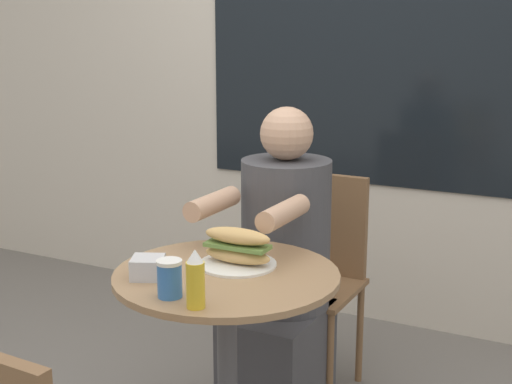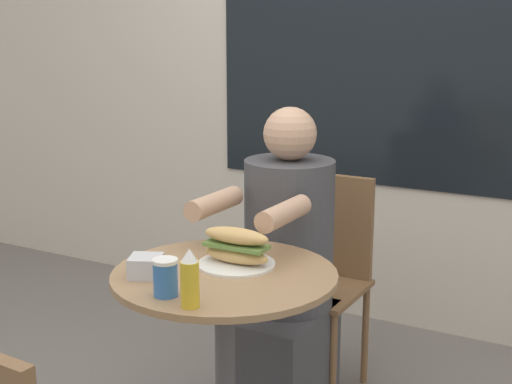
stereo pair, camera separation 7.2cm
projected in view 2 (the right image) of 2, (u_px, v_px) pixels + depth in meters
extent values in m
cube|color=beige|center=(404.00, 38.00, 3.30)|extent=(8.00, 0.08, 2.80)
cube|color=black|center=(372.00, 45.00, 3.34)|extent=(1.59, 0.01, 1.33)
cylinder|color=#997551|center=(225.00, 275.00, 2.07)|extent=(0.66, 0.66, 0.02)
cube|color=brown|center=(313.00, 289.00, 2.82)|extent=(0.39, 0.39, 0.02)
cube|color=brown|center=(332.00, 225.00, 2.92)|extent=(0.35, 0.04, 0.42)
cylinder|color=brown|center=(333.00, 367.00, 2.65)|extent=(0.03, 0.03, 0.43)
cylinder|color=brown|center=(256.00, 348.00, 2.81)|extent=(0.03, 0.03, 0.43)
cylinder|color=brown|center=(365.00, 335.00, 2.93)|extent=(0.03, 0.03, 0.43)
cylinder|color=brown|center=(294.00, 319.00, 3.09)|extent=(0.03, 0.03, 0.43)
cube|color=#424247|center=(280.00, 367.00, 2.63)|extent=(0.31, 0.41, 0.45)
cylinder|color=#424247|center=(289.00, 234.00, 2.57)|extent=(0.32, 0.32, 0.54)
sphere|color=tan|center=(290.00, 134.00, 2.49)|extent=(0.19, 0.19, 0.19)
cylinder|color=tan|center=(284.00, 213.00, 2.22)|extent=(0.07, 0.26, 0.07)
cylinder|color=tan|center=(214.00, 203.00, 2.35)|extent=(0.07, 0.26, 0.07)
cylinder|color=white|center=(238.00, 264.00, 2.13)|extent=(0.23, 0.23, 0.01)
ellipsoid|color=tan|center=(237.00, 255.00, 2.12)|extent=(0.21, 0.07, 0.05)
cube|color=olive|center=(237.00, 246.00, 2.11)|extent=(0.20, 0.08, 0.01)
ellipsoid|color=tan|center=(237.00, 236.00, 2.11)|extent=(0.21, 0.07, 0.05)
cylinder|color=#336BB7|center=(165.00, 279.00, 1.88)|extent=(0.07, 0.07, 0.09)
cylinder|color=white|center=(165.00, 261.00, 1.87)|extent=(0.07, 0.07, 0.01)
cube|color=silver|center=(146.00, 266.00, 2.03)|extent=(0.12, 0.12, 0.06)
cylinder|color=gold|center=(190.00, 284.00, 1.80)|extent=(0.05, 0.05, 0.12)
cone|color=white|center=(189.00, 255.00, 1.79)|extent=(0.04, 0.04, 0.03)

